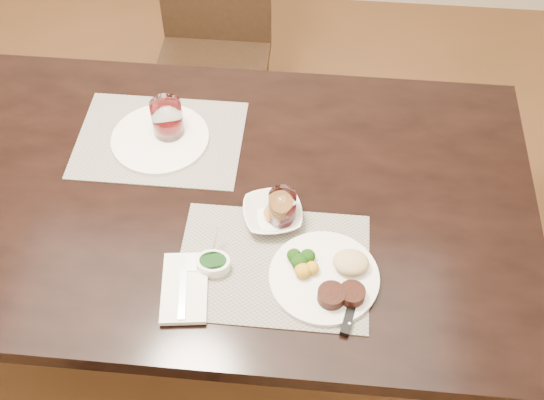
# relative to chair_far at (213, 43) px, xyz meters

# --- Properties ---
(ground_plane) EXTENTS (4.50, 4.50, 0.00)m
(ground_plane) POSITION_rel_chair_far_xyz_m (0.00, -0.93, -0.50)
(ground_plane) COLOR #482E17
(ground_plane) RESTS_ON ground
(dining_table) EXTENTS (2.00, 1.00, 0.75)m
(dining_table) POSITION_rel_chair_far_xyz_m (0.00, -0.93, 0.16)
(dining_table) COLOR black
(dining_table) RESTS_ON ground
(chair_far) EXTENTS (0.42, 0.42, 0.90)m
(chair_far) POSITION_rel_chair_far_xyz_m (0.00, 0.00, 0.00)
(chair_far) COLOR black
(chair_far) RESTS_ON ground
(placemat_near) EXTENTS (0.46, 0.34, 0.00)m
(placemat_near) POSITION_rel_chair_far_xyz_m (0.34, -1.15, 0.25)
(placemat_near) COLOR slate
(placemat_near) RESTS_ON dining_table
(placemat_far) EXTENTS (0.46, 0.34, 0.00)m
(placemat_far) POSITION_rel_chair_far_xyz_m (-0.02, -0.76, 0.25)
(placemat_far) COLOR slate
(placemat_far) RESTS_ON dining_table
(dinner_plate) EXTENTS (0.26, 0.26, 0.05)m
(dinner_plate) POSITION_rel_chair_far_xyz_m (0.47, -1.18, 0.27)
(dinner_plate) COLOR silver
(dinner_plate) RESTS_ON placemat_near
(napkin_fork) EXTENTS (0.13, 0.20, 0.02)m
(napkin_fork) POSITION_rel_chair_far_xyz_m (0.14, -1.24, 0.26)
(napkin_fork) COLOR silver
(napkin_fork) RESTS_ON placemat_near
(steak_knife) EXTENTS (0.05, 0.24, 0.01)m
(steak_knife) POSITION_rel_chair_far_xyz_m (0.52, -1.24, 0.26)
(steak_knife) COLOR white
(steak_knife) RESTS_ON placemat_near
(cracker_bowl) EXTENTS (0.18, 0.18, 0.07)m
(cracker_bowl) POSITION_rel_chair_far_xyz_m (0.32, -1.01, 0.27)
(cracker_bowl) COLOR silver
(cracker_bowl) RESTS_ON placemat_near
(sauce_ramekin) EXTENTS (0.08, 0.12, 0.07)m
(sauce_ramekin) POSITION_rel_chair_far_xyz_m (0.19, -1.17, 0.27)
(sauce_ramekin) COLOR silver
(sauce_ramekin) RESTS_ON placemat_near
(wine_glass_near) EXTENTS (0.07, 0.07, 0.10)m
(wine_glass_near) POSITION_rel_chair_far_xyz_m (0.34, -1.01, 0.29)
(wine_glass_near) COLOR silver
(wine_glass_near) RESTS_ON placemat_near
(far_plate) EXTENTS (0.27, 0.27, 0.01)m
(far_plate) POSITION_rel_chair_far_xyz_m (-0.02, -0.76, 0.26)
(far_plate) COLOR silver
(far_plate) RESTS_ON placemat_far
(wine_glass_far) EXTENTS (0.09, 0.09, 0.12)m
(wine_glass_far) POSITION_rel_chair_far_xyz_m (0.00, -0.74, 0.30)
(wine_glass_far) COLOR silver
(wine_glass_far) RESTS_ON placemat_far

